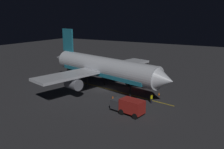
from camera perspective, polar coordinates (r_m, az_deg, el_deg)
The scene contains 9 objects.
ground_plane at distance 49.27m, azimuth -2.01°, elevation -3.79°, with size 180.00×180.00×0.20m, color #2F2F32.
apron_guide_stripe at distance 47.46m, azimuth 2.19°, elevation -4.35°, with size 0.24×23.13×0.01m, color gold.
airliner at distance 48.45m, azimuth -2.52°, elevation 1.69°, with size 28.97×33.30×12.11m.
baggage_truck at distance 36.96m, azimuth 4.11°, elevation -7.71°, with size 3.03×5.71×2.47m.
catering_truck at distance 51.41m, azimuth 7.10°, elevation -1.53°, with size 2.97×6.60×2.48m.
ground_crew_worker at distance 41.95m, azimuth 9.53°, elevation -5.74°, with size 0.40×0.40×1.74m.
traffic_cone_near_left at distance 46.61m, azimuth 11.31°, elevation -4.64°, with size 0.50×0.50×0.55m.
traffic_cone_near_right at distance 39.25m, azimuth 6.71°, elevation -8.03°, with size 0.50×0.50×0.55m.
traffic_cone_under_wing at distance 43.80m, azimuth 0.19°, elevation -5.57°, with size 0.50×0.50×0.55m.
Camera 1 is at (39.65, 25.19, 14.77)m, focal length 37.73 mm.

